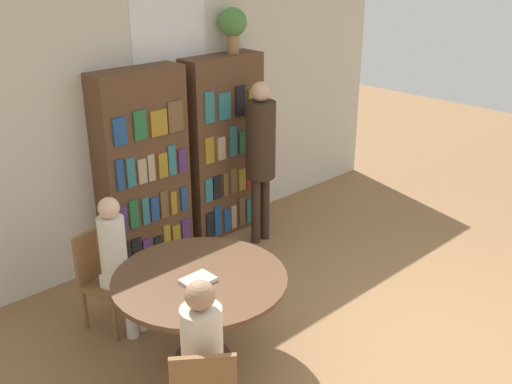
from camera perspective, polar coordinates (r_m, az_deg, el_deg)
ground_plane at (r=5.06m, az=16.24°, el=-16.16°), size 16.00×16.00×0.00m
wall_back at (r=6.38m, az=-8.02°, el=7.93°), size 6.40×0.07×3.00m
bookshelf_left at (r=6.09m, az=-10.72°, el=2.09°), size 0.94×0.34×2.01m
bookshelf_right at (r=6.69m, az=-3.12°, el=4.31°), size 0.94×0.34×2.01m
flower_vase at (r=6.52m, az=-2.24°, el=15.66°), size 0.30×0.30×0.47m
reading_table at (r=4.67m, az=-5.34°, el=-9.19°), size 1.34×1.34×0.75m
chair_left_side at (r=5.33m, az=-14.30°, el=-7.57°), size 0.50×0.50×0.87m
seated_reader_left at (r=5.12m, az=-12.98°, el=-6.28°), size 0.31×0.37×1.22m
seated_reader_right at (r=3.95m, az=-5.13°, el=-14.84°), size 0.41×0.42×1.23m
librarian_standing at (r=6.36m, az=0.42°, el=4.42°), size 0.32×0.59×1.80m
open_book_on_table at (r=4.54m, az=-5.56°, el=-8.36°), size 0.24×0.18×0.03m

